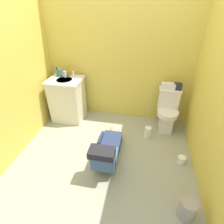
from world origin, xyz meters
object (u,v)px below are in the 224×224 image
at_px(soap_dispenser, 57,72).
at_px(bottle_white, 73,74).
at_px(faucet, 67,74).
at_px(bottle_clear, 65,74).
at_px(trash_can, 187,209).
at_px(paper_towel_roll, 148,132).
at_px(person_plumber, 108,149).
at_px(bottle_blue, 60,73).
at_px(vanity_cabinet, 68,99).
at_px(toiletry_bag, 178,86).
at_px(toilet, 167,111).
at_px(toilet_paper_roll, 182,160).
at_px(bottle_amber, 69,72).

distance_m(soap_dispenser, bottle_white, 0.30).
height_order(faucet, soap_dispenser, soap_dispenser).
xyz_separation_m(soap_dispenser, bottle_clear, (0.17, -0.03, -0.01)).
relative_size(trash_can, paper_towel_roll, 1.25).
height_order(person_plumber, bottle_clear, bottle_clear).
bearing_deg(faucet, bottle_blue, -152.30).
bearing_deg(faucet, vanity_cabinet, -90.00).
xyz_separation_m(faucet, bottle_blue, (-0.11, -0.06, 0.03)).
xyz_separation_m(toiletry_bag, bottle_clear, (-1.96, -0.01, 0.07)).
xyz_separation_m(vanity_cabinet, faucet, (0.00, 0.14, 0.45)).
xyz_separation_m(toilet, toilet_paper_roll, (0.20, -0.79, -0.32)).
distance_m(vanity_cabinet, trash_can, 2.54).
distance_m(soap_dispenser, toilet_paper_roll, 2.55).
distance_m(toiletry_bag, paper_towel_roll, 0.91).
distance_m(bottle_clear, bottle_amber, 0.08).
bearing_deg(vanity_cabinet, person_plumber, -43.26).
height_order(toilet, vanity_cabinet, vanity_cabinet).
bearing_deg(faucet, bottle_white, 7.69).
bearing_deg(faucet, paper_towel_roll, -16.36).
relative_size(vanity_cabinet, bottle_clear, 7.11).
height_order(soap_dispenser, paper_towel_roll, soap_dispenser).
xyz_separation_m(bottle_blue, bottle_clear, (0.08, 0.01, -0.02)).
xyz_separation_m(bottle_amber, paper_towel_roll, (1.51, -0.46, -0.81)).
height_order(toiletry_bag, bottle_clear, bottle_clear).
bearing_deg(paper_towel_roll, bottle_blue, 166.45).
xyz_separation_m(soap_dispenser, bottle_blue, (0.08, -0.04, 0.01)).
bearing_deg(bottle_blue, trash_can, -38.44).
distance_m(bottle_blue, paper_towel_roll, 1.87).
height_order(vanity_cabinet, bottle_clear, bottle_clear).
distance_m(soap_dispenser, paper_towel_roll, 1.94).
distance_m(bottle_white, paper_towel_roll, 1.69).
bearing_deg(bottle_clear, bottle_amber, 48.47).
bearing_deg(bottle_clear, toiletry_bag, 0.17).
bearing_deg(bottle_amber, faucet, -159.68).
xyz_separation_m(faucet, toiletry_bag, (1.94, -0.04, -0.06)).
xyz_separation_m(soap_dispenser, toilet_paper_roll, (2.23, -0.91, -0.84)).
height_order(bottle_white, paper_towel_roll, bottle_white).
bearing_deg(bottle_blue, toilet_paper_roll, -22.10).
xyz_separation_m(bottle_clear, toilet_paper_roll, (2.06, -0.88, -0.83)).
relative_size(bottle_blue, toilet_paper_roll, 1.37).
height_order(person_plumber, trash_can, person_plumber).
relative_size(toiletry_bag, bottle_white, 1.24).
bearing_deg(vanity_cabinet, faucet, 90.00).
distance_m(toilet, toiletry_bag, 0.46).
bearing_deg(vanity_cabinet, bottle_amber, 80.20).
distance_m(faucet, bottle_clear, 0.05).
distance_m(faucet, toiletry_bag, 1.94).
distance_m(bottle_blue, toilet_paper_roll, 2.46).
distance_m(person_plumber, bottle_blue, 1.63).
bearing_deg(trash_can, soap_dispenser, 142.08).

